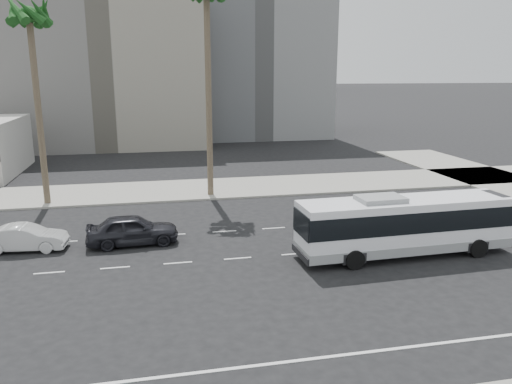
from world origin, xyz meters
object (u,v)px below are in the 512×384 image
object	(u,v)px
palm_mid	(29,19)
car_a	(132,230)
car_b	(25,238)
city_bus	(405,224)

from	to	relation	value
palm_mid	car_a	bearing A→B (deg)	-57.95
car_a	car_b	xyz separation A→B (m)	(-5.50, 0.18, -0.14)
car_b	city_bus	bearing A→B (deg)	-98.69
car_a	palm_mid	xyz separation A→B (m)	(-6.16, 9.84, 11.72)
city_bus	palm_mid	bearing A→B (deg)	142.24
car_a	city_bus	bearing A→B (deg)	-111.55
car_a	palm_mid	bearing A→B (deg)	28.97
city_bus	palm_mid	xyz separation A→B (m)	(-19.83, 14.41, 10.87)
city_bus	car_b	xyz separation A→B (m)	(-19.17, 4.75, -0.99)
city_bus	car_a	bearing A→B (deg)	159.76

